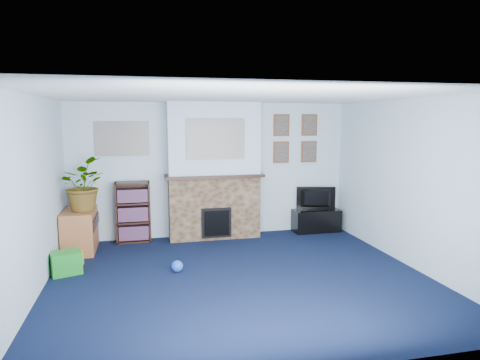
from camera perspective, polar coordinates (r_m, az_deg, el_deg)
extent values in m
cube|color=black|center=(5.87, 0.01, -12.93)|extent=(5.00, 4.50, 0.01)
cube|color=white|center=(5.49, 0.01, 11.15)|extent=(5.00, 4.50, 0.01)
cube|color=silver|center=(7.74, -3.74, 1.35)|extent=(5.00, 0.04, 2.40)
cube|color=silver|center=(3.45, 8.52, -7.25)|extent=(5.00, 0.04, 2.40)
cube|color=silver|center=(5.56, -25.97, -2.12)|extent=(0.04, 4.50, 2.40)
cube|color=silver|center=(6.58, 21.74, -0.41)|extent=(0.04, 4.50, 2.40)
cube|color=brown|center=(7.65, -3.45, -3.66)|extent=(1.60, 0.40, 1.10)
cube|color=brown|center=(7.50, -3.53, 5.35)|extent=(1.60, 0.40, 1.30)
cube|color=brown|center=(7.53, -3.45, 0.58)|extent=(1.72, 0.50, 0.05)
cube|color=brown|center=(7.50, -3.17, -5.70)|extent=(0.52, 0.08, 0.52)
cube|color=brown|center=(7.46, -3.12, -5.77)|extent=(0.44, 0.02, 0.44)
cube|color=gray|center=(7.29, -3.25, 5.51)|extent=(1.00, 0.03, 0.68)
cube|color=gray|center=(7.59, -15.44, 5.33)|extent=(0.90, 0.03, 0.58)
cube|color=brown|center=(7.98, 5.55, 7.29)|extent=(0.30, 0.03, 0.40)
cube|color=brown|center=(8.18, 9.24, 7.24)|extent=(0.30, 0.03, 0.40)
cube|color=brown|center=(8.01, 5.50, 3.71)|extent=(0.30, 0.03, 0.40)
cube|color=brown|center=(8.20, 9.16, 3.74)|extent=(0.30, 0.03, 0.40)
cube|color=black|center=(8.25, 10.13, -5.23)|extent=(0.88, 0.37, 0.42)
imported|color=black|center=(8.18, 10.15, -2.45)|extent=(0.74, 0.27, 0.42)
cube|color=black|center=(7.74, -14.03, -3.95)|extent=(0.58, 0.02, 1.05)
cube|color=black|center=(7.62, -16.12, -4.21)|extent=(0.03, 0.28, 1.05)
cube|color=black|center=(7.61, -11.97, -4.09)|extent=(0.03, 0.28, 1.05)
cube|color=black|center=(7.73, -13.92, -7.85)|extent=(0.56, 0.28, 0.03)
cube|color=black|center=(7.65, -14.00, -5.44)|extent=(0.56, 0.28, 0.03)
cube|color=black|center=(7.58, -14.09, -3.01)|extent=(0.56, 0.28, 0.03)
cube|color=black|center=(7.52, -14.18, -0.35)|extent=(0.56, 0.28, 0.03)
cube|color=black|center=(7.68, -13.96, -6.76)|extent=(0.50, 0.22, 0.24)
cube|color=black|center=(7.61, -14.04, -4.35)|extent=(0.50, 0.22, 0.24)
cube|color=black|center=(7.54, -14.13, -1.98)|extent=(0.50, 0.22, 0.22)
cube|color=#A65E35|center=(7.37, -20.56, -6.22)|extent=(0.48, 0.86, 0.67)
imported|color=#26661E|center=(7.18, -20.51, -0.58)|extent=(0.87, 0.93, 0.83)
cube|color=gold|center=(7.50, -3.26, 1.29)|extent=(0.09, 0.05, 0.13)
cylinder|color=#B2BFC6|center=(7.56, -0.71, 1.43)|extent=(0.05, 0.05, 0.15)
sphere|color=gray|center=(7.42, -8.14, 1.10)|extent=(0.14, 0.14, 0.14)
cylinder|color=yellow|center=(7.65, 1.89, 1.35)|extent=(0.06, 0.06, 0.12)
cube|color=#198C26|center=(6.44, -22.22, -10.30)|extent=(0.47, 0.42, 0.31)
sphere|color=blue|center=(6.12, -8.37, -11.23)|extent=(0.16, 0.16, 0.16)
cube|color=yellow|center=(6.72, -21.00, -9.75)|extent=(0.19, 0.19, 0.21)
cylinder|color=orange|center=(6.57, -21.63, -10.56)|extent=(0.29, 0.13, 0.17)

